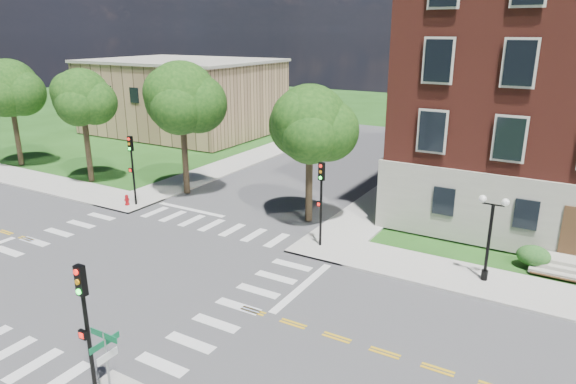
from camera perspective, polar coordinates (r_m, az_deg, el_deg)
The scene contains 18 objects.
ground at distance 27.77m, azimuth -17.86°, elevation -8.24°, with size 160.00×160.00×0.00m, color #1D4714.
road_ew at distance 27.77m, azimuth -17.86°, elevation -8.23°, with size 90.00×12.00×0.01m, color #3D3D3F.
road_ns at distance 27.77m, azimuth -17.86°, elevation -8.22°, with size 12.00×90.00×0.01m, color #3D3D3F.
sidewalk_ne at distance 33.92m, azimuth 21.85°, elevation -3.79°, with size 34.00×34.00×0.12m.
sidewalk_nw at distance 48.31m, azimuth -16.82°, elevation 2.91°, with size 34.00×34.00×0.12m.
crosswalk_east at distance 23.37m, azimuth -5.55°, elevation -12.55°, with size 2.20×10.20×0.02m, color silver, non-canonical shape.
stop_bar_east at distance 24.83m, azimuth 1.61°, elevation -10.53°, with size 0.40×5.50×0.00m, color silver.
secondary_building at distance 62.40m, azimuth -11.58°, elevation 10.44°, with size 20.40×15.40×8.30m.
tree_a at distance 50.92m, azimuth -28.56°, elevation 10.09°, with size 4.91×4.91×9.25m.
tree_b at distance 42.77m, azimuth -21.95°, elevation 9.73°, with size 4.30×4.30×8.84m.
tree_c at distance 37.39m, azimuth -11.77°, elevation 10.17°, with size 5.14×5.14×9.58m.
tree_d at distance 31.08m, azimuth 2.44°, elevation 7.59°, with size 4.69×4.69×8.56m.
traffic_signal_se at distance 17.61m, azimuth -21.61°, elevation -12.72°, with size 0.32×0.35×4.80m.
traffic_signal_ne at distance 27.99m, azimuth 3.69°, elevation -0.14°, with size 0.37×0.44×4.80m.
traffic_signal_nw at distance 36.28m, azimuth -16.95°, elevation 3.26°, with size 0.33×0.37×4.80m.
twin_lamp_west at distance 26.05m, azimuth 21.50°, elevation -4.32°, with size 1.36×0.36×4.23m.
street_sign_pole at distance 17.00m, azimuth -19.48°, elevation -17.11°, with size 1.10×1.10×3.10m.
fire_hydrant at distance 37.08m, azimuth -17.46°, elevation -0.87°, with size 0.35×0.35×0.75m.
Camera 1 is at (19.23, -16.25, 11.72)m, focal length 32.00 mm.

